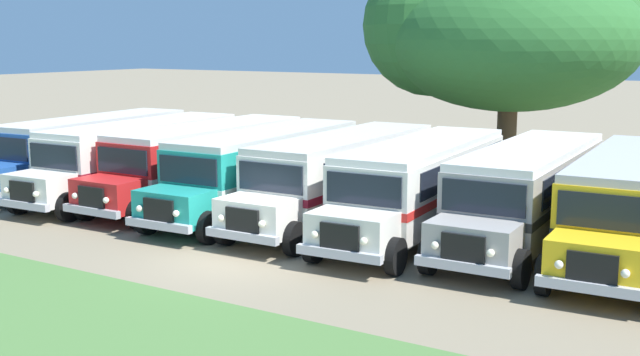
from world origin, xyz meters
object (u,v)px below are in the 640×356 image
at_px(parked_bus_slot_0, 91,147).
at_px(parked_bus_slot_7, 629,199).
at_px(broad_shade_tree, 509,37).
at_px(parked_bus_slot_4, 342,172).
at_px(parked_bus_slot_5, 421,181).
at_px(parked_bus_slot_3, 265,166).
at_px(parked_bus_slot_6, 528,188).
at_px(parked_bus_slot_1, 139,154).
at_px(parked_bus_slot_2, 205,158).

height_order(parked_bus_slot_0, parked_bus_slot_7, same).
bearing_deg(broad_shade_tree, parked_bus_slot_4, -97.20).
relative_size(parked_bus_slot_5, parked_bus_slot_7, 1.00).
bearing_deg(broad_shade_tree, parked_bus_slot_5, -83.64).
bearing_deg(parked_bus_slot_4, parked_bus_slot_3, -85.94).
distance_m(parked_bus_slot_3, parked_bus_slot_6, 9.32).
distance_m(parked_bus_slot_1, parked_bus_slot_4, 8.96).
xyz_separation_m(parked_bus_slot_0, parked_bus_slot_3, (9.15, -0.23, 0.00)).
xyz_separation_m(parked_bus_slot_3, parked_bus_slot_6, (9.30, 0.67, 0.00)).
height_order(parked_bus_slot_2, parked_bus_slot_3, same).
height_order(parked_bus_slot_1, parked_bus_slot_4, same).
bearing_deg(parked_bus_slot_1, parked_bus_slot_6, 90.64).
height_order(parked_bus_slot_0, parked_bus_slot_1, same).
height_order(parked_bus_slot_5, broad_shade_tree, broad_shade_tree).
bearing_deg(broad_shade_tree, parked_bus_slot_2, -121.27).
distance_m(parked_bus_slot_2, parked_bus_slot_5, 9.05).
xyz_separation_m(parked_bus_slot_5, parked_bus_slot_6, (3.24, 0.62, 0.00)).
distance_m(parked_bus_slot_4, parked_bus_slot_6, 6.28).
bearing_deg(parked_bus_slot_5, parked_bus_slot_4, -96.80).
xyz_separation_m(parked_bus_slot_2, parked_bus_slot_5, (9.05, -0.26, 0.00)).
xyz_separation_m(parked_bus_slot_0, broad_shade_tree, (13.77, 12.63, 4.57)).
relative_size(parked_bus_slot_0, parked_bus_slot_2, 1.01).
height_order(parked_bus_slot_2, parked_bus_slot_5, same).
bearing_deg(parked_bus_slot_2, parked_bus_slot_0, -89.71).
relative_size(parked_bus_slot_0, parked_bus_slot_3, 1.00).
height_order(parked_bus_slot_7, broad_shade_tree, broad_shade_tree).
distance_m(parked_bus_slot_0, parked_bus_slot_1, 3.26).
bearing_deg(parked_bus_slot_0, parked_bus_slot_6, 87.58).
distance_m(parked_bus_slot_1, parked_bus_slot_3, 5.92).
bearing_deg(parked_bus_slot_3, parked_bus_slot_0, -93.64).
bearing_deg(parked_bus_slot_1, parked_bus_slot_0, -100.54).
xyz_separation_m(parked_bus_slot_4, parked_bus_slot_7, (9.18, 0.33, 0.00)).
height_order(parked_bus_slot_1, broad_shade_tree, broad_shade_tree).
height_order(parked_bus_slot_0, parked_bus_slot_3, same).
bearing_deg(parked_bus_slot_1, parked_bus_slot_4, 90.33).
height_order(parked_bus_slot_2, parked_bus_slot_7, same).
height_order(parked_bus_slot_5, parked_bus_slot_7, same).
height_order(parked_bus_slot_5, parked_bus_slot_6, same).
relative_size(parked_bus_slot_0, parked_bus_slot_6, 1.01).
distance_m(parked_bus_slot_2, parked_bus_slot_4, 6.03).
distance_m(parked_bus_slot_1, parked_bus_slot_5, 11.97).
xyz_separation_m(parked_bus_slot_6, broad_shade_tree, (-4.67, 12.18, 4.57)).
relative_size(parked_bus_slot_2, broad_shade_tree, 0.88).
bearing_deg(parked_bus_slot_1, broad_shade_tree, 138.41).
distance_m(parked_bus_slot_0, parked_bus_slot_5, 15.20).
bearing_deg(broad_shade_tree, parked_bus_slot_6, -69.02).
xyz_separation_m(parked_bus_slot_1, parked_bus_slot_7, (18.13, 0.81, 0.00)).
distance_m(parked_bus_slot_1, parked_bus_slot_2, 2.97).
bearing_deg(parked_bus_slot_3, parked_bus_slot_5, 88.30).
height_order(parked_bus_slot_3, parked_bus_slot_7, same).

